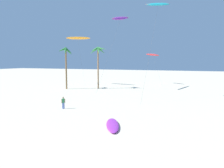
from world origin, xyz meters
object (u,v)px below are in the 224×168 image
palm_tree_0 (66,55)px  grounded_kite_1 (113,125)px  palm_tree_1 (98,53)px  flying_kite_0 (158,4)px  flying_kite_9 (78,38)px  person_near_left (63,102)px  flying_kite_7 (152,55)px  flying_kite_6 (121,18)px

palm_tree_0 → grounded_kite_1: bearing=-46.6°
palm_tree_1 → flying_kite_0: size_ratio=0.55×
palm_tree_0 → grounded_kite_1: 31.65m
flying_kite_9 → person_near_left: (13.50, -25.63, -11.82)m
person_near_left → palm_tree_0: bearing=123.8°
palm_tree_1 → person_near_left: size_ratio=6.00×
flying_kite_7 → person_near_left: (-4.64, -35.94, -7.46)m
flying_kite_6 → person_near_left: (-0.29, -21.85, -15.28)m
grounded_kite_1 → person_near_left: person_near_left is taller
flying_kite_9 → grounded_kite_1: flying_kite_9 is taller
flying_kite_9 → palm_tree_0: bearing=-78.0°
flying_kite_7 → person_near_left: size_ratio=5.40×
flying_kite_9 → palm_tree_1: bearing=-29.2°
grounded_kite_1 → palm_tree_0: bearing=133.4°
flying_kite_7 → flying_kite_9: (-18.14, -10.30, 4.36)m
palm_tree_0 → palm_tree_1: (6.68, 3.36, 0.42)m
palm_tree_1 → flying_kite_7: 17.88m
palm_tree_0 → flying_kite_9: size_ratio=0.73×
palm_tree_1 → grounded_kite_1: (14.39, -25.62, -8.30)m
palm_tree_0 → flying_kite_9: flying_kite_9 is taller
grounded_kite_1 → flying_kite_9: bearing=126.9°
flying_kite_0 → grounded_kite_1: (-0.50, -20.51, -16.65)m
palm_tree_0 → flying_kite_0: size_ratio=0.54×
flying_kite_6 → flying_kite_7: (4.36, 14.09, -7.81)m
flying_kite_9 → grounded_kite_1: (22.77, -30.30, -12.58)m
flying_kite_7 → grounded_kite_1: flying_kite_7 is taller
flying_kite_0 → flying_kite_6: 11.24m
palm_tree_1 → flying_kite_9: size_ratio=0.74×
flying_kite_0 → flying_kite_6: bearing=147.7°
palm_tree_1 → flying_kite_9: 10.51m
flying_kite_6 → person_near_left: bearing=-90.7°
palm_tree_0 → flying_kite_7: 24.63m
person_near_left → flying_kite_7: bearing=82.6°
flying_kite_0 → grounded_kite_1: 26.42m
flying_kite_6 → palm_tree_1: bearing=-170.6°
grounded_kite_1 → person_near_left: bearing=153.3°
flying_kite_6 → flying_kite_7: size_ratio=1.97×
flying_kite_0 → grounded_kite_1: size_ratio=3.72×
grounded_kite_1 → person_near_left: size_ratio=2.94×
flying_kite_0 → flying_kite_9: size_ratio=1.36×
palm_tree_1 → flying_kite_6: bearing=9.4°
palm_tree_0 → flying_kite_6: 15.18m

